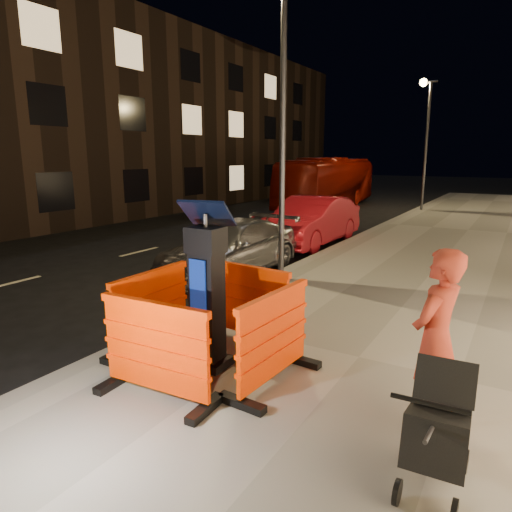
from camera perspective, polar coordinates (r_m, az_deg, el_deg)
The scene contains 15 objects.
ground_plane at distance 7.83m, azimuth -8.91°, elevation -8.61°, with size 120.00×120.00×0.00m, color black.
sidewalk at distance 6.45m, azimuth 12.70°, elevation -12.81°, with size 6.00×60.00×0.15m, color gray.
kerb at distance 7.80m, azimuth -8.93°, elevation -8.10°, with size 0.30×60.00×0.15m, color slate.
parking_kiosk at distance 5.72m, azimuth -6.15°, elevation -4.25°, with size 0.64×0.64×2.01m, color black.
barrier_front at distance 5.19m, azimuth -12.44°, elevation -11.50°, with size 1.44×0.59×1.12m, color #FF3700.
barrier_back at distance 6.60m, azimuth -1.11°, elevation -5.93°, with size 1.44×0.59×1.12m, color #FF3700.
barrier_kerbside at distance 6.45m, azimuth -12.89°, elevation -6.71°, with size 1.44×0.59×1.12m, color #FF3700.
barrier_bldgside at distance 5.39m, azimuth 2.22°, elevation -10.31°, with size 1.44×0.59×1.12m, color #FF3700.
car_silver at distance 11.08m, azimuth -3.23°, elevation -2.14°, with size 1.75×4.31×1.25m, color #A2A2A6.
car_red at distance 14.67m, azimuth 6.80°, elevation 1.42°, with size 1.60×4.60×1.52m, color #AC121E.
bus_doubledecker at distance 25.21m, azimuth 8.91°, elevation 5.98°, with size 2.25×9.61×2.68m, color maroon.
man at distance 4.80m, azimuth 21.55°, elevation -9.72°, with size 0.66×0.43×1.81m, color maroon.
stroller at distance 4.15m, azimuth 21.78°, elevation -19.49°, with size 0.53×0.82×1.02m, color black.
street_lamp_mid at distance 9.68m, azimuth 3.35°, elevation 14.56°, with size 0.12×0.12×6.00m, color #3F3F44.
street_lamp_far at distance 24.01m, azimuth 20.49°, elevation 12.58°, with size 0.12×0.12×6.00m, color #3F3F44.
Camera 1 is at (4.71, -5.59, 2.80)m, focal length 32.00 mm.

